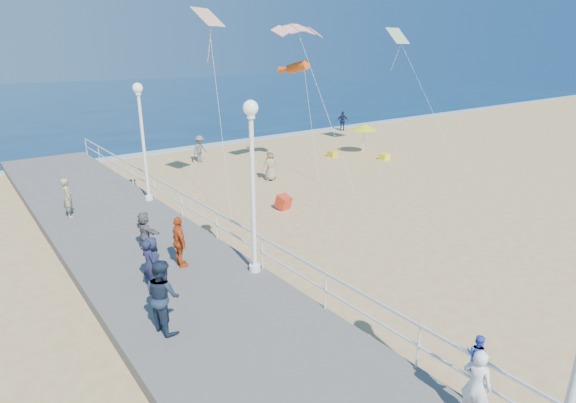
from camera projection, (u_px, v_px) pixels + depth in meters
ground at (370, 241)px, 17.45m from camera, size 160.00×160.00×0.00m
ocean at (44, 101)px, 66.43m from camera, size 160.00×90.00×0.05m
surf_line at (162, 151)px, 32.89m from camera, size 160.00×1.20×0.04m
boardwalk at (193, 297)px, 13.07m from camera, size 5.00×44.00×0.40m
railing at (262, 244)px, 14.14m from camera, size 0.05×42.00×0.55m
lamp_post_mid at (252, 171)px, 13.20m from camera, size 0.44×0.44×5.32m
lamp_post_far at (142, 130)px, 19.99m from camera, size 0.44×0.44×5.32m
woman_holding_toddler at (476, 385)px, 8.29m from camera, size 0.42×0.59×1.51m
toddler_held at (477, 355)px, 8.32m from camera, size 0.36×0.44×0.83m
spectator_0 at (149, 264)px, 13.06m from camera, size 0.47×0.60×1.48m
spectator_3 at (179, 242)px, 14.28m from camera, size 0.51×1.03×1.69m
spectator_4 at (152, 261)px, 13.23m from camera, size 0.55×0.77×1.49m
spectator_5 at (145, 231)px, 15.47m from camera, size 0.64×1.37×1.42m
spectator_6 at (68, 198)px, 18.63m from camera, size 0.53×0.69×1.67m
spectator_7 at (163, 296)px, 10.95m from camera, size 0.86×1.03×1.89m
beach_walker_a at (200, 149)px, 29.59m from camera, size 1.30×1.02×1.77m
beach_walker_b at (343, 121)px, 41.42m from camera, size 1.07×0.99×1.76m
beach_walker_c at (270, 165)px, 25.37m from camera, size 1.03×0.99×1.78m
box_kite at (283, 203)px, 20.83m from camera, size 0.66×0.79×0.74m
beach_umbrella at (364, 127)px, 31.80m from camera, size 1.90×1.90×2.14m
beach_chair_left at (333, 154)px, 31.30m from camera, size 0.55×0.55×0.40m
beach_chair_right at (384, 157)px, 30.44m from camera, size 0.55×0.55×0.40m
kite_parafoil at (299, 28)px, 24.10m from camera, size 3.10×0.94×0.65m
kite_windsock at (298, 67)px, 26.61m from camera, size 0.97×2.48×1.04m
kite_diamond_multi at (398, 36)px, 30.69m from camera, size 1.55×1.15×1.07m
kite_diamond_redwhite at (208, 17)px, 19.67m from camera, size 1.53×1.39×0.81m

